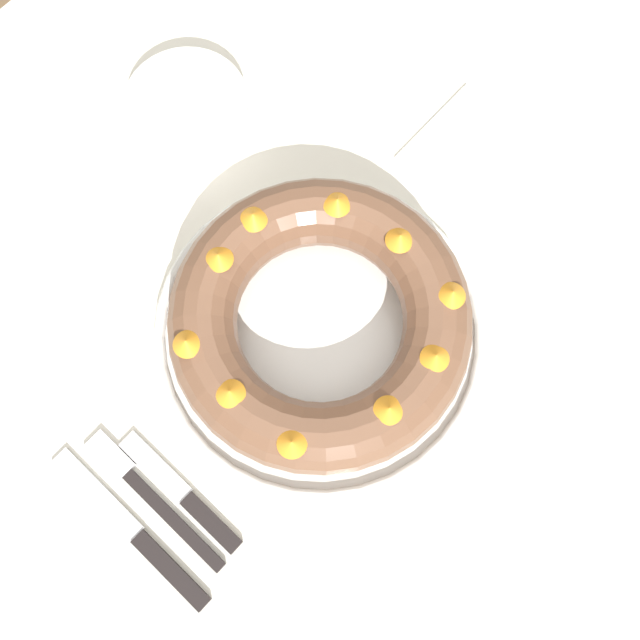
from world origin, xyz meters
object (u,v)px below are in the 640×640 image
(serving_knife, at_px, (140,539))
(napkin, at_px, (462,144))
(side_bowl, at_px, (188,110))
(fork, at_px, (145,492))
(bundt_cake, at_px, (320,320))
(serving_dish, at_px, (320,332))
(cake_knife, at_px, (188,500))

(serving_knife, bearing_deg, napkin, 10.29)
(serving_knife, bearing_deg, side_bowl, 44.96)
(fork, bearing_deg, napkin, -2.20)
(bundt_cake, height_order, serving_knife, bundt_cake)
(serving_dish, distance_m, side_bowl, 0.29)
(serving_knife, xyz_separation_m, napkin, (0.54, 0.04, -0.00))
(cake_knife, bearing_deg, side_bowl, 49.12)
(bundt_cake, relative_size, cake_knife, 1.92)
(fork, relative_size, serving_knife, 0.88)
(serving_dish, bearing_deg, serving_knife, -177.59)
(cake_knife, xyz_separation_m, napkin, (0.48, 0.05, -0.00))
(serving_dish, distance_m, bundt_cake, 0.04)
(bundt_cake, xyz_separation_m, napkin, (0.27, 0.03, -0.05))
(cake_knife, distance_m, side_bowl, 0.42)
(napkin, bearing_deg, fork, -178.16)
(serving_knife, bearing_deg, fork, 45.63)
(serving_knife, xyz_separation_m, side_bowl, (0.35, 0.29, 0.02))
(serving_dish, distance_m, serving_knife, 0.27)
(side_bowl, xyz_separation_m, napkin, (0.18, -0.25, -0.02))
(fork, xyz_separation_m, side_bowl, (0.32, 0.26, 0.02))
(serving_dish, relative_size, fork, 1.88)
(fork, bearing_deg, serving_knife, -143.97)
(serving_dish, distance_m, cake_knife, 0.21)
(side_bowl, bearing_deg, bundt_cake, -107.30)
(serving_dish, distance_m, fork, 0.23)
(serving_knife, distance_m, napkin, 0.54)
(fork, relative_size, cake_knife, 1.17)
(fork, bearing_deg, bundt_cake, -8.27)
(bundt_cake, bearing_deg, fork, 175.78)
(side_bowl, relative_size, napkin, 1.07)
(serving_dish, xyz_separation_m, serving_knife, (-0.27, -0.01, -0.01))
(fork, relative_size, side_bowl, 1.34)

